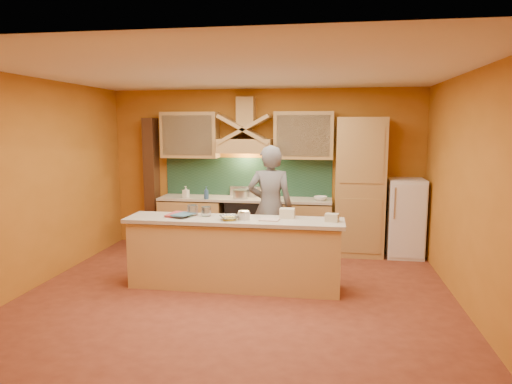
% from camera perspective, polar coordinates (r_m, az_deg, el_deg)
% --- Properties ---
extents(floor, '(5.50, 5.00, 0.01)m').
position_cam_1_polar(floor, '(6.02, -2.36, -12.78)').
color(floor, brown).
rests_on(floor, ground).
extents(ceiling, '(5.50, 5.00, 0.01)m').
position_cam_1_polar(ceiling, '(5.65, -2.53, 14.75)').
color(ceiling, white).
rests_on(ceiling, wall_back).
extents(wall_back, '(5.50, 0.02, 2.80)m').
position_cam_1_polar(wall_back, '(8.12, 1.04, 2.89)').
color(wall_back, '#BC7424').
rests_on(wall_back, floor).
extents(wall_front, '(5.50, 0.02, 2.80)m').
position_cam_1_polar(wall_front, '(3.30, -11.07, -5.25)').
color(wall_front, '#BC7424').
rests_on(wall_front, floor).
extents(wall_left, '(0.02, 5.00, 2.80)m').
position_cam_1_polar(wall_left, '(6.77, -25.92, 0.98)').
color(wall_left, '#BC7424').
rests_on(wall_left, floor).
extents(wall_right, '(0.02, 5.00, 2.80)m').
position_cam_1_polar(wall_right, '(5.80, 25.28, -0.07)').
color(wall_right, '#BC7424').
rests_on(wall_right, floor).
extents(base_cabinet_left, '(1.10, 0.60, 0.86)m').
position_cam_1_polar(base_cabinet_left, '(8.24, -7.93, -3.93)').
color(base_cabinet_left, tan).
rests_on(base_cabinet_left, floor).
extents(base_cabinet_right, '(1.10, 0.60, 0.86)m').
position_cam_1_polar(base_cabinet_right, '(7.91, 5.40, -4.40)').
color(base_cabinet_right, tan).
rests_on(base_cabinet_right, floor).
extents(counter_top, '(3.00, 0.62, 0.04)m').
position_cam_1_polar(counter_top, '(7.94, -1.42, -0.87)').
color(counter_top, beige).
rests_on(counter_top, base_cabinet_left).
extents(stove, '(0.60, 0.58, 0.90)m').
position_cam_1_polar(stove, '(8.02, -1.40, -4.05)').
color(stove, black).
rests_on(stove, floor).
extents(backsplash, '(3.00, 0.03, 0.70)m').
position_cam_1_polar(backsplash, '(8.17, -1.06, 1.87)').
color(backsplash, '#1B3C2C').
rests_on(backsplash, wall_back).
extents(range_hood, '(0.92, 0.50, 0.24)m').
position_cam_1_polar(range_hood, '(7.89, -1.37, 5.79)').
color(range_hood, tan).
rests_on(range_hood, wall_back).
extents(hood_chimney, '(0.30, 0.30, 0.50)m').
position_cam_1_polar(hood_chimney, '(7.99, -1.26, 9.98)').
color(hood_chimney, tan).
rests_on(hood_chimney, wall_back).
extents(upper_cabinet_left, '(1.00, 0.35, 0.80)m').
position_cam_1_polar(upper_cabinet_left, '(8.20, -8.23, 7.06)').
color(upper_cabinet_left, tan).
rests_on(upper_cabinet_left, wall_back).
extents(upper_cabinet_right, '(1.00, 0.35, 0.80)m').
position_cam_1_polar(upper_cabinet_right, '(7.84, 5.98, 7.05)').
color(upper_cabinet_right, tan).
rests_on(upper_cabinet_right, wall_back).
extents(pantry_column, '(0.80, 0.60, 2.30)m').
position_cam_1_polar(pantry_column, '(7.79, 12.83, 0.61)').
color(pantry_column, tan).
rests_on(pantry_column, floor).
extents(fridge, '(0.58, 0.60, 1.30)m').
position_cam_1_polar(fridge, '(7.96, 18.12, -3.09)').
color(fridge, white).
rests_on(fridge, floor).
extents(trim_column_left, '(0.20, 0.30, 2.30)m').
position_cam_1_polar(trim_column_left, '(8.53, -12.88, 1.26)').
color(trim_column_left, '#472816').
rests_on(trim_column_left, floor).
extents(island_body, '(2.80, 0.55, 0.88)m').
position_cam_1_polar(island_body, '(6.18, -2.75, -7.92)').
color(island_body, '#DCB670').
rests_on(island_body, floor).
extents(island_top, '(2.90, 0.62, 0.05)m').
position_cam_1_polar(island_top, '(6.06, -2.78, -3.56)').
color(island_top, beige).
rests_on(island_top, island_body).
extents(person, '(0.70, 0.47, 1.88)m').
position_cam_1_polar(person, '(6.90, 1.78, -1.93)').
color(person, slate).
rests_on(person, floor).
extents(pot_large, '(0.26, 0.26, 0.15)m').
position_cam_1_polar(pot_large, '(7.86, -2.01, -0.41)').
color(pot_large, silver).
rests_on(pot_large, stove).
extents(pot_small, '(0.23, 0.23, 0.13)m').
position_cam_1_polar(pot_small, '(8.05, -0.62, -0.27)').
color(pot_small, '#BAB9C1').
rests_on(pot_small, stove).
extents(soap_bottle_a, '(0.11, 0.12, 0.20)m').
position_cam_1_polar(soap_bottle_a, '(8.03, -8.76, 0.01)').
color(soap_bottle_a, silver).
rests_on(soap_bottle_a, counter_top).
extents(soap_bottle_b, '(0.12, 0.12, 0.22)m').
position_cam_1_polar(soap_bottle_b, '(7.81, -6.24, -0.10)').
color(soap_bottle_b, '#2F5382').
rests_on(soap_bottle_b, counter_top).
extents(bowl_back, '(0.22, 0.22, 0.07)m').
position_cam_1_polar(bowl_back, '(7.74, 8.06, -0.79)').
color(bowl_back, white).
rests_on(bowl_back, counter_top).
extents(dish_rack, '(0.29, 0.25, 0.09)m').
position_cam_1_polar(dish_rack, '(7.81, 1.85, -0.55)').
color(dish_rack, white).
rests_on(dish_rack, counter_top).
extents(book_lower, '(0.30, 0.38, 0.03)m').
position_cam_1_polar(book_lower, '(6.38, -10.73, -2.72)').
color(book_lower, '#B23F44').
rests_on(book_lower, island_top).
extents(book_upper, '(0.30, 0.35, 0.02)m').
position_cam_1_polar(book_upper, '(6.28, -9.84, -2.71)').
color(book_upper, '#3C6884').
rests_on(book_upper, island_top).
extents(jar_large, '(0.19, 0.19, 0.14)m').
position_cam_1_polar(jar_large, '(6.31, -7.94, -2.26)').
color(jar_large, silver).
rests_on(jar_large, island_top).
extents(jar_small, '(0.17, 0.17, 0.13)m').
position_cam_1_polar(jar_small, '(6.24, -6.24, -2.42)').
color(jar_small, silver).
rests_on(jar_small, island_top).
extents(kitchen_scale, '(0.15, 0.15, 0.10)m').
position_cam_1_polar(kitchen_scale, '(5.97, -1.52, -3.01)').
color(kitchen_scale, silver).
rests_on(kitchen_scale, island_top).
extents(mixing_bowl, '(0.33, 0.33, 0.06)m').
position_cam_1_polar(mixing_bowl, '(5.96, -3.36, -3.21)').
color(mixing_bowl, white).
rests_on(mixing_bowl, island_top).
extents(cloth, '(0.27, 0.21, 0.02)m').
position_cam_1_polar(cloth, '(5.94, 1.70, -3.47)').
color(cloth, beige).
rests_on(cloth, island_top).
extents(grocery_bag_a, '(0.20, 0.16, 0.13)m').
position_cam_1_polar(grocery_bag_a, '(6.10, 3.93, -2.65)').
color(grocery_bag_a, beige).
rests_on(grocery_bag_a, island_top).
extents(grocery_bag_b, '(0.19, 0.16, 0.10)m').
position_cam_1_polar(grocery_bag_b, '(5.93, 9.48, -3.17)').
color(grocery_bag_b, beige).
rests_on(grocery_bag_b, island_top).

